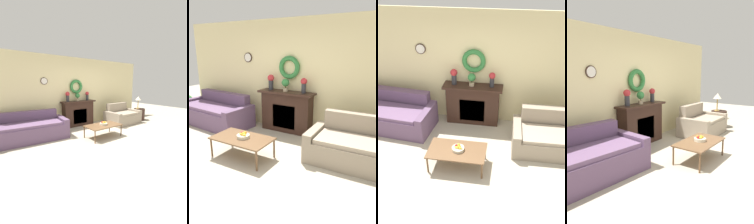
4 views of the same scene
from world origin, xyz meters
The scene contains 12 objects.
ground_plane centered at (0.00, 0.00, 0.00)m, with size 16.00×16.00×0.00m, color #ADA38E.
wall_back centered at (0.00, 2.42, 1.36)m, with size 6.80×0.18×2.70m.
fireplace centered at (-0.11, 2.22, 0.51)m, with size 1.41×0.41×1.01m.
couch_left centered at (-2.07, 1.73, 0.31)m, with size 2.21×1.17×0.83m.
loveseat_right centered at (1.61, 1.43, 0.29)m, with size 1.45×0.97×0.84m.
coffee_table centered at (-0.17, 0.57, 0.37)m, with size 1.14×0.64×0.40m.
fruit_bowl centered at (-0.14, 0.58, 0.44)m, with size 0.24×0.24×0.12m.
side_table_by_loveseat centered at (2.71, 1.36, 0.27)m, with size 0.50×0.50×0.54m.
table_lamp centered at (2.65, 1.41, 0.99)m, with size 0.26×0.26×0.57m.
vase_on_mantel_left centered at (-0.56, 2.22, 1.23)m, with size 0.17×0.17×0.38m.
vase_on_mantel_right centered at (0.34, 2.22, 1.22)m, with size 0.15×0.15×0.35m.
potted_plant_on_mantel centered at (-0.13, 2.20, 1.20)m, with size 0.19×0.19×0.31m.
Camera 4 is at (-4.01, -1.35, 1.77)m, focal length 35.00 mm.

